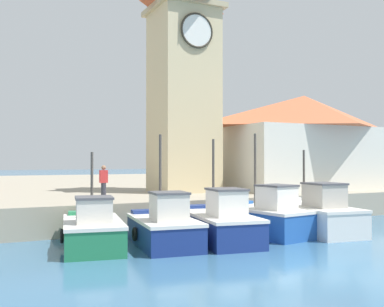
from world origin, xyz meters
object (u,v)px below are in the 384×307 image
object	(u,v)px
fishing_boat_left_outer	(164,227)
warehouse_right	(304,141)
fishing_boat_mid_left	(265,217)
clock_tower	(183,67)
fishing_boat_left_inner	(219,223)
fishing_boat_far_left	(93,230)
fishing_boat_center	(313,215)
dock_worker_near_tower	(104,183)

from	to	relation	value
fishing_boat_left_outer	warehouse_right	bearing A→B (deg)	31.13
fishing_boat_mid_left	warehouse_right	size ratio (longest dim) A/B	0.41
clock_tower	warehouse_right	distance (m)	9.48
fishing_boat_left_inner	fishing_boat_mid_left	world-z (taller)	fishing_boat_mid_left
fishing_boat_mid_left	warehouse_right	bearing A→B (deg)	41.82
fishing_boat_far_left	fishing_boat_mid_left	size ratio (longest dim) A/B	0.97
clock_tower	fishing_boat_far_left	bearing A→B (deg)	-132.05
warehouse_right	fishing_boat_left_inner	bearing A→B (deg)	-143.68
fishing_boat_center	warehouse_right	distance (m)	10.64
fishing_boat_mid_left	clock_tower	world-z (taller)	clock_tower
fishing_boat_mid_left	dock_worker_near_tower	size ratio (longest dim) A/B	2.83
fishing_boat_left_inner	dock_worker_near_tower	bearing A→B (deg)	129.31
fishing_boat_left_inner	warehouse_right	distance (m)	14.13
fishing_boat_left_outer	fishing_boat_far_left	bearing A→B (deg)	165.25
warehouse_right	dock_worker_near_tower	bearing A→B (deg)	-165.06
fishing_boat_far_left	clock_tower	world-z (taller)	clock_tower
dock_worker_near_tower	clock_tower	bearing A→B (deg)	37.46
fishing_boat_left_outer	fishing_boat_center	world-z (taller)	fishing_boat_left_outer
fishing_boat_far_left	fishing_boat_left_inner	xyz separation A→B (m)	(4.77, -0.71, 0.05)
fishing_boat_mid_left	fishing_boat_center	size ratio (longest dim) A/B	0.84
fishing_boat_far_left	dock_worker_near_tower	bearing A→B (deg)	69.44
clock_tower	dock_worker_near_tower	xyz separation A→B (m)	(-5.99, -4.59, -6.52)
fishing_boat_far_left	fishing_boat_center	world-z (taller)	fishing_boat_center
dock_worker_near_tower	fishing_boat_left_inner	bearing A→B (deg)	-50.69
clock_tower	fishing_boat_left_inner	bearing A→B (deg)	-106.04
fishing_boat_left_outer	fishing_boat_center	bearing A→B (deg)	1.16
fishing_boat_far_left	fishing_boat_left_outer	bearing A→B (deg)	-14.75
warehouse_right	fishing_boat_mid_left	bearing A→B (deg)	-138.18
fishing_boat_left_outer	dock_worker_near_tower	xyz separation A→B (m)	(-1.16, 4.17, 1.47)
fishing_boat_far_left	fishing_boat_center	size ratio (longest dim) A/B	0.82
fishing_boat_center	fishing_boat_left_outer	bearing A→B (deg)	-178.84
fishing_boat_left_inner	warehouse_right	xyz separation A→B (m)	(10.98, 8.07, 3.73)
fishing_boat_mid_left	fishing_boat_center	bearing A→B (deg)	-5.68
fishing_boat_center	dock_worker_near_tower	size ratio (longest dim) A/B	3.35
fishing_boat_mid_left	warehouse_right	xyz separation A→B (m)	(8.53, 7.64, 3.70)
fishing_boat_center	warehouse_right	xyz separation A→B (m)	(6.14, 7.87, 3.68)
fishing_boat_center	dock_worker_near_tower	bearing A→B (deg)	154.15
fishing_boat_left_outer	fishing_boat_left_inner	xyz separation A→B (m)	(2.29, -0.06, 0.03)
fishing_boat_center	clock_tower	xyz separation A→B (m)	(-2.31, 8.61, 7.93)
fishing_boat_center	warehouse_right	size ratio (longest dim) A/B	0.48
fishing_boat_left_outer	fishing_boat_center	xyz separation A→B (m)	(7.14, 0.14, 0.07)
fishing_boat_left_inner	fishing_boat_left_outer	bearing A→B (deg)	178.61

